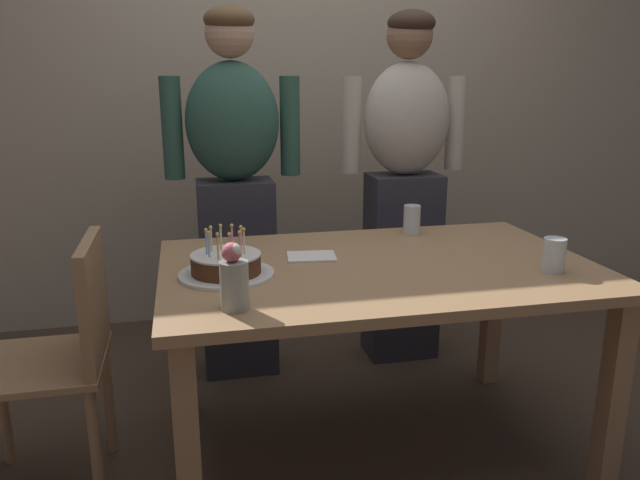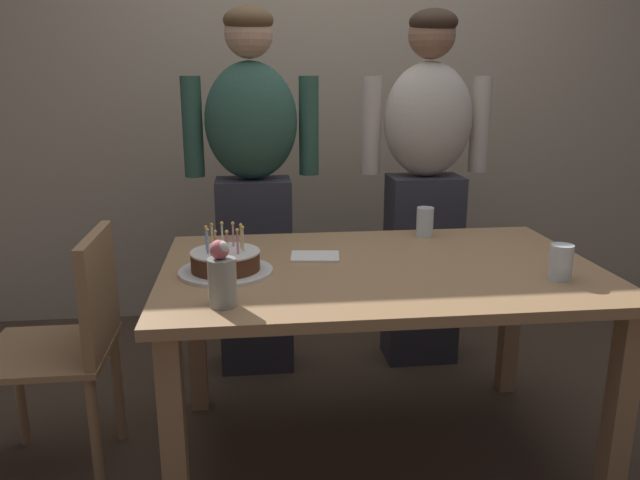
# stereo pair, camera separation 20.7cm
# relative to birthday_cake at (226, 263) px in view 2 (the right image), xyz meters

# --- Properties ---
(ground_plane) EXTENTS (10.00, 10.00, 0.00)m
(ground_plane) POSITION_rel_birthday_cake_xyz_m (0.53, 0.03, -0.78)
(ground_plane) COLOR #47382B
(back_wall) EXTENTS (5.20, 0.10, 2.60)m
(back_wall) POSITION_rel_birthday_cake_xyz_m (0.53, 1.58, 0.52)
(back_wall) COLOR tan
(back_wall) RESTS_ON ground_plane
(dining_table) EXTENTS (1.50, 0.96, 0.74)m
(dining_table) POSITION_rel_birthday_cake_xyz_m (0.53, 0.03, -0.13)
(dining_table) COLOR #A37A51
(dining_table) RESTS_ON ground_plane
(birthday_cake) EXTENTS (0.31, 0.31, 0.16)m
(birthday_cake) POSITION_rel_birthday_cake_xyz_m (0.00, 0.00, 0.00)
(birthday_cake) COLOR white
(birthday_cake) RESTS_ON dining_table
(water_glass_near) EXTENTS (0.07, 0.07, 0.12)m
(water_glass_near) POSITION_rel_birthday_cake_xyz_m (1.07, -0.19, 0.02)
(water_glass_near) COLOR silver
(water_glass_near) RESTS_ON dining_table
(water_glass_far) EXTENTS (0.07, 0.07, 0.12)m
(water_glass_far) POSITION_rel_birthday_cake_xyz_m (0.79, 0.40, 0.02)
(water_glass_far) COLOR silver
(water_glass_far) RESTS_ON dining_table
(napkin_stack) EXTENTS (0.19, 0.15, 0.01)m
(napkin_stack) POSITION_rel_birthday_cake_xyz_m (0.31, 0.15, -0.03)
(napkin_stack) COLOR white
(napkin_stack) RESTS_ON dining_table
(flower_vase) EXTENTS (0.08, 0.08, 0.19)m
(flower_vase) POSITION_rel_birthday_cake_xyz_m (0.00, -0.30, 0.05)
(flower_vase) COLOR #999E93
(flower_vase) RESTS_ON dining_table
(person_man_bearded) EXTENTS (0.61, 0.27, 1.66)m
(person_man_bearded) POSITION_rel_birthday_cake_xyz_m (0.10, 0.81, 0.10)
(person_man_bearded) COLOR #33333D
(person_man_bearded) RESTS_ON ground_plane
(person_woman_cardigan) EXTENTS (0.61, 0.27, 1.66)m
(person_woman_cardigan) POSITION_rel_birthday_cake_xyz_m (0.91, 0.81, 0.10)
(person_woman_cardigan) COLOR #33333D
(person_woman_cardigan) RESTS_ON ground_plane
(dining_chair) EXTENTS (0.42, 0.42, 0.87)m
(dining_chair) POSITION_rel_birthday_cake_xyz_m (-0.53, 0.06, -0.26)
(dining_chair) COLOR #A37A51
(dining_chair) RESTS_ON ground_plane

